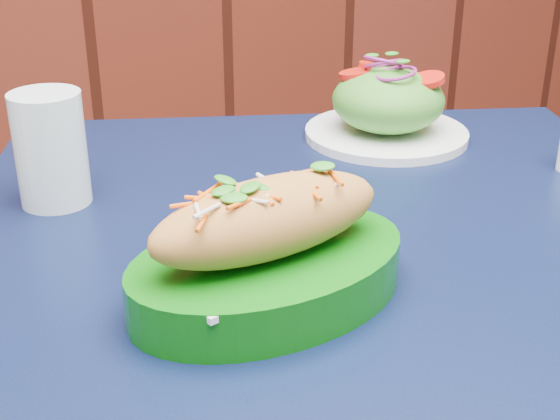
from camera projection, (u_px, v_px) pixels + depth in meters
name	position (u px, v px, depth m)	size (l,w,h in m)	color
cafe_table	(328.00, 302.00, 0.86)	(0.99, 0.99, 0.75)	black
banh_mi_basket	(268.00, 251.00, 0.68)	(0.29, 0.22, 0.12)	#0B600C
salad_plate	(388.00, 107.00, 1.07)	(0.23, 0.23, 0.11)	white
water_glass	(51.00, 149.00, 0.86)	(0.08, 0.08, 0.13)	silver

